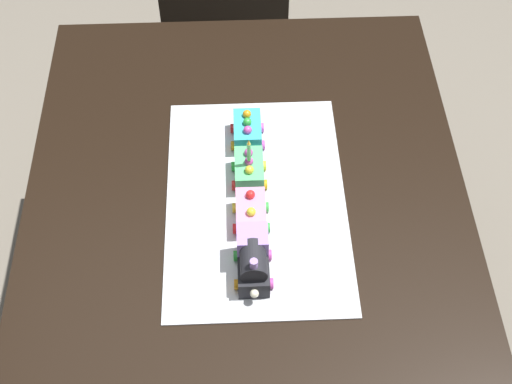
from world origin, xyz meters
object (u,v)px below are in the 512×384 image
at_px(dining_table, 248,256).
at_px(birthday_candle, 249,150).
at_px(cake_locomotive, 253,260).
at_px(cake_car_flatbed_bubblegum, 251,213).
at_px(cake_car_tanker_mint_green, 249,170).
at_px(chair, 223,19).
at_px(cake_car_hopper_turquoise, 247,131).

bearing_deg(dining_table, birthday_candle, -3.13).
bearing_deg(birthday_candle, cake_locomotive, 180.00).
bearing_deg(cake_car_flatbed_bubblegum, cake_car_tanker_mint_green, 0.00).
bearing_deg(cake_locomotive, cake_car_flatbed_bubblegum, -0.00).
xyz_separation_m(dining_table, chair, (1.03, 0.05, -0.16)).
bearing_deg(cake_car_hopper_turquoise, birthday_candle, 180.00).
bearing_deg(cake_car_tanker_mint_green, birthday_candle, 180.00).
distance_m(dining_table, chair, 1.05).
height_order(dining_table, chair, chair).
relative_size(cake_car_flatbed_bubblegum, cake_car_hopper_turquoise, 1.00).
relative_size(dining_table, cake_car_tanker_mint_green, 14.00).
distance_m(cake_car_tanker_mint_green, cake_car_hopper_turquoise, 0.12).
height_order(dining_table, cake_car_flatbed_bubblegum, cake_car_flatbed_bubblegum).
bearing_deg(dining_table, cake_car_tanker_mint_green, -3.03).
height_order(dining_table, cake_car_hopper_turquoise, cake_car_hopper_turquoise).
bearing_deg(cake_car_flatbed_bubblegum, birthday_candle, 0.00).
bearing_deg(cake_car_tanker_mint_green, dining_table, 176.97).
height_order(chair, cake_car_tanker_mint_green, chair).
relative_size(cake_car_tanker_mint_green, birthday_candle, 1.54).
distance_m(chair, birthday_candle, 0.98).
distance_m(dining_table, cake_locomotive, 0.19).
distance_m(cake_locomotive, cake_car_tanker_mint_green, 0.25).
height_order(cake_car_hopper_turquoise, birthday_candle, birthday_candle).
distance_m(cake_car_flatbed_bubblegum, birthday_candle, 0.14).
relative_size(dining_table, cake_locomotive, 10.00).
bearing_deg(dining_table, chair, 2.89).
distance_m(dining_table, cake_car_hopper_turquoise, 0.29).
xyz_separation_m(chair, cake_car_hopper_turquoise, (-0.78, -0.06, 0.30)).
relative_size(cake_car_flatbed_bubblegum, cake_car_tanker_mint_green, 1.00).
bearing_deg(birthday_candle, dining_table, 176.87).
relative_size(chair, cake_car_tanker_mint_green, 8.60).
bearing_deg(dining_table, cake_locomotive, -176.13).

